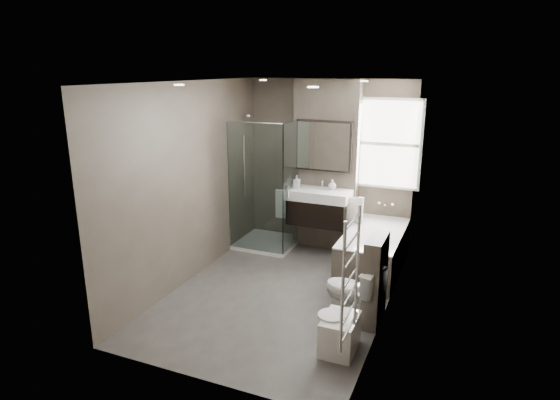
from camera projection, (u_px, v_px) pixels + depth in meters
The scene contains 15 objects.
room at pixel (283, 193), 5.61m from camera, with size 2.70×3.90×2.70m.
vanity_pier at pixel (326, 166), 7.19m from camera, with size 1.00×0.25×2.60m, color #544C42.
vanity at pixel (318, 206), 7.03m from camera, with size 0.95×0.47×0.66m.
mirror_cabinet at pixel (324, 146), 6.95m from camera, with size 0.86×0.08×0.76m.
towel_left at pixel (283, 204), 7.22m from camera, with size 0.24×0.06×0.44m, color white.
towel_right at pixel (355, 212), 6.81m from camera, with size 0.24×0.06×0.44m, color white.
shower_enclosure at pixel (271, 218), 7.31m from camera, with size 0.90×0.90×2.00m.
bathtub at pixel (374, 249), 6.51m from camera, with size 0.75×1.60×0.57m.
window at pixel (388, 144), 6.84m from camera, with size 0.98×0.06×1.33m.
toilet at pixel (352, 291), 5.24m from camera, with size 0.38×0.66×0.68m, color white.
cistern_box at pixel (375, 279), 5.16m from camera, with size 0.19×0.55×1.00m.
bidet at pixel (339, 333), 4.68m from camera, with size 0.40×0.46×0.48m.
towel_radiator at pixel (350, 277), 3.78m from camera, with size 0.03×0.49×1.10m.
soap_bottle_a at pixel (297, 182), 7.05m from camera, with size 0.09×0.09×0.19m, color white.
soap_bottle_b at pixel (332, 184), 6.96m from camera, with size 0.12×0.12×0.15m, color white.
Camera 1 is at (2.06, -5.01, 2.75)m, focal length 30.00 mm.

